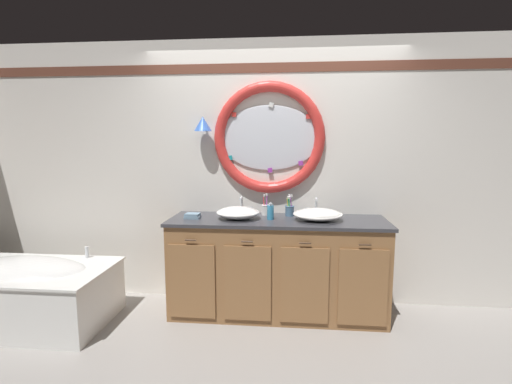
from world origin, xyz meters
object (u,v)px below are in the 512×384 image
Objects in this scene: sink_basin_right at (318,214)px; soap_dispenser at (270,212)px; sink_basin_left at (238,213)px; toothbrush_holder_left at (265,209)px; folded_hand_towel at (193,216)px; toothbrush_holder_right at (290,210)px; bathtub at (23,289)px.

sink_basin_right is 2.78× the size of soap_dispenser.
soap_dispenser is at bearing 0.70° from sink_basin_left.
toothbrush_holder_left reaches higher than folded_hand_towel.
toothbrush_holder_left is 1.04× the size of toothbrush_holder_right.
folded_hand_towel is (-0.90, -0.21, -0.03)m from toothbrush_holder_right.
toothbrush_holder_right is at bearing -4.00° from toothbrush_holder_left.
folded_hand_towel is (-1.16, -0.02, -0.03)m from sink_basin_right.
sink_basin_left reaches higher than sink_basin_right.
sink_basin_right is 2.16× the size of toothbrush_holder_right.
toothbrush_holder_left reaches higher than soap_dispenser.
sink_basin_right is (2.61, 0.39, 0.65)m from bathtub.
bathtub is at bearing -169.67° from soap_dispenser.
toothbrush_holder_left reaches higher than toothbrush_holder_right.
sink_basin_left is 1.93× the size of toothbrush_holder_right.
bathtub is 7.40× the size of toothbrush_holder_right.
soap_dispenser is 1.15× the size of folded_hand_towel.
bathtub is 3.42× the size of sink_basin_right.
toothbrush_holder_right is at bearing 12.87° from folded_hand_towel.
sink_basin_left is at bearing -179.30° from soap_dispenser.
sink_basin_right is 0.53m from toothbrush_holder_left.
sink_basin_left is at bearing 11.83° from bathtub.
soap_dispenser is (2.18, 0.40, 0.67)m from bathtub.
soap_dispenser is (-0.17, -0.18, 0.01)m from toothbrush_holder_right.
bathtub is at bearing -165.50° from folded_hand_towel.
folded_hand_towel is at bearing -167.13° from toothbrush_holder_right.
toothbrush_holder_right is 0.93m from folded_hand_towel.
bathtub is 2.72m from sink_basin_right.
sink_basin_right is 0.43m from soap_dispenser.
toothbrush_holder_right reaches higher than folded_hand_towel.
toothbrush_holder_left reaches higher than bathtub.
bathtub is 3.84× the size of sink_basin_left.
soap_dispenser is at bearing 1.68° from folded_hand_towel.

